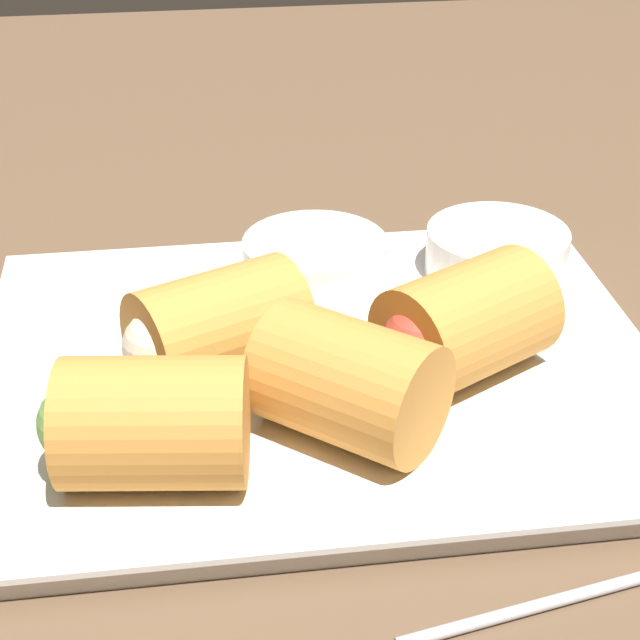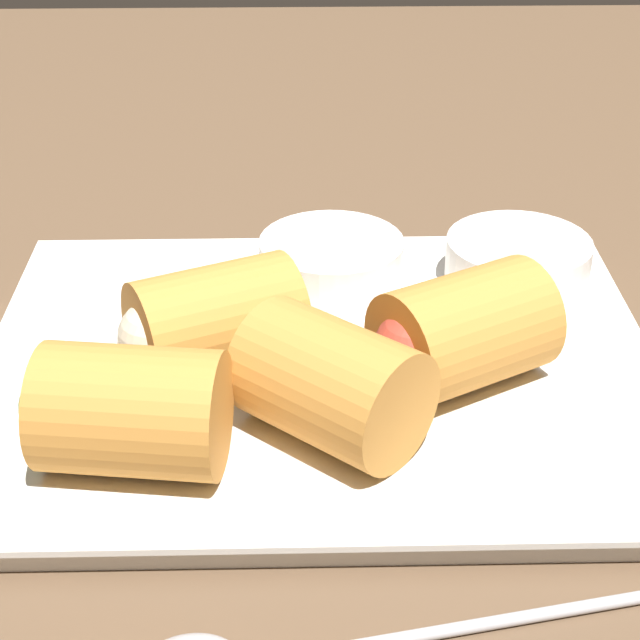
# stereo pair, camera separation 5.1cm
# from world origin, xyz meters

# --- Properties ---
(table_surface) EXTENTS (1.80, 1.40, 0.02)m
(table_surface) POSITION_xyz_m (0.00, 0.00, 0.01)
(table_surface) COLOR brown
(table_surface) RESTS_ON ground
(serving_plate) EXTENTS (0.33, 0.27, 0.01)m
(serving_plate) POSITION_xyz_m (0.02, -0.03, 0.03)
(serving_plate) COLOR silver
(serving_plate) RESTS_ON table_surface
(roll_front_left) EXTENTS (0.09, 0.09, 0.05)m
(roll_front_left) POSITION_xyz_m (0.02, -0.09, 0.06)
(roll_front_left) COLOR #C68438
(roll_front_left) RESTS_ON serving_plate
(roll_front_right) EXTENTS (0.09, 0.08, 0.05)m
(roll_front_right) POSITION_xyz_m (0.08, -0.05, 0.06)
(roll_front_right) COLOR #C68438
(roll_front_right) RESTS_ON serving_plate
(roll_back_left) EXTENTS (0.09, 0.08, 0.05)m
(roll_back_left) POSITION_xyz_m (-0.04, -0.04, 0.06)
(roll_back_left) COLOR #C68438
(roll_back_left) RESTS_ON serving_plate
(roll_back_right) EXTENTS (0.09, 0.06, 0.05)m
(roll_back_right) POSITION_xyz_m (-0.07, -0.11, 0.06)
(roll_back_right) COLOR #C68438
(roll_back_right) RESTS_ON serving_plate
(dipping_bowl_near) EXTENTS (0.08, 0.08, 0.03)m
(dipping_bowl_near) POSITION_xyz_m (0.02, 0.05, 0.05)
(dipping_bowl_near) COLOR white
(dipping_bowl_near) RESTS_ON serving_plate
(dipping_bowl_far) EXTENTS (0.08, 0.08, 0.03)m
(dipping_bowl_far) POSITION_xyz_m (0.13, 0.05, 0.05)
(dipping_bowl_far) COLOR white
(dipping_bowl_far) RESTS_ON serving_plate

